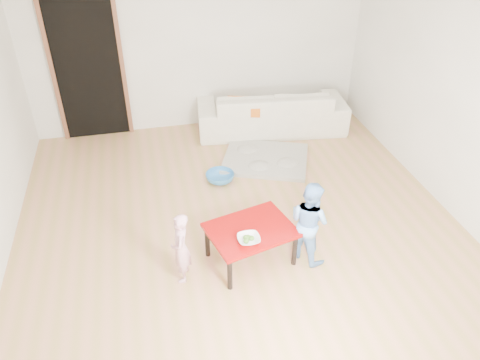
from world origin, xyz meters
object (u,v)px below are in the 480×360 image
object	(u,v)px
child_blue	(309,221)
basin	(220,177)
red_table	(251,244)
bowl	(249,239)
sofa	(271,110)
child_pink	(181,248)

from	to	relation	value
child_blue	basin	xyz separation A→B (m)	(-0.62, 1.59, -0.40)
red_table	child_blue	xyz separation A→B (m)	(0.59, -0.07, 0.25)
bowl	child_blue	bearing A→B (deg)	9.64
sofa	child_pink	bearing A→B (deg)	65.38
bowl	basin	distance (m)	1.75
sofa	red_table	xyz separation A→B (m)	(-1.03, -2.79, -0.12)
bowl	basin	bearing A→B (deg)	88.69
sofa	child_blue	size ratio (longest dim) A/B	2.45
sofa	child_blue	distance (m)	2.90
child_blue	sofa	bearing A→B (deg)	-37.95
sofa	basin	distance (m)	1.68
red_table	basin	world-z (taller)	red_table
sofa	child_pink	world-z (taller)	child_pink
red_table	basin	size ratio (longest dim) A/B	2.24
bowl	child_blue	world-z (taller)	child_blue
bowl	child_blue	xyz separation A→B (m)	(0.66, 0.11, 0.01)
red_table	child_pink	world-z (taller)	child_pink
red_table	basin	bearing A→B (deg)	91.05
child_pink	child_blue	size ratio (longest dim) A/B	0.84
child_blue	basin	world-z (taller)	child_blue
child_blue	basin	size ratio (longest dim) A/B	2.46
bowl	child_blue	distance (m)	0.67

